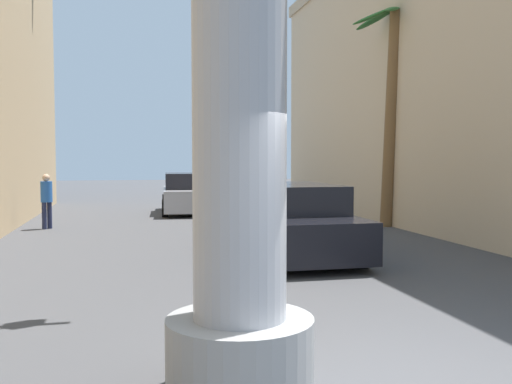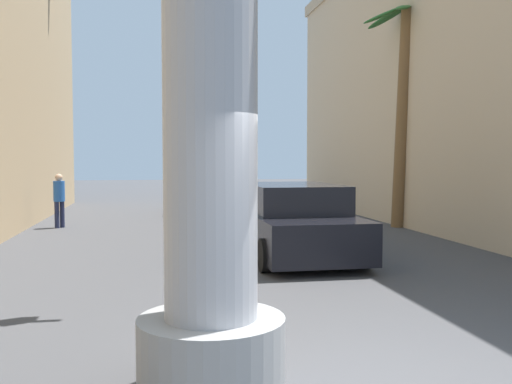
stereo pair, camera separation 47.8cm
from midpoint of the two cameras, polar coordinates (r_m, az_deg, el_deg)
ground_plane at (r=14.80m, az=-1.77°, el=-4.87°), size 87.05×87.05×0.00m
street_lamp at (r=15.06m, az=20.97°, el=13.31°), size 2.59×0.28×7.98m
car_lead at (r=12.59m, az=4.73°, el=-2.94°), size 2.16×5.21×1.56m
car_far at (r=22.47m, az=-5.01°, el=-0.19°), size 2.15×4.59×1.56m
palm_tree_far_left at (r=23.47m, az=-21.15°, el=12.28°), size 3.03×2.90×8.92m
palm_tree_mid_right at (r=18.21m, az=15.27°, el=9.67°), size 2.79×2.68×6.83m
pedestrian_far_left at (r=18.35m, az=-18.38°, el=-0.42°), size 0.48×0.48×1.66m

